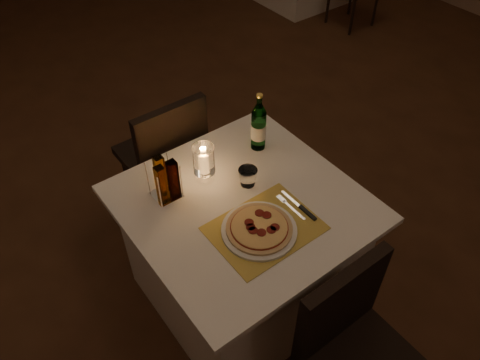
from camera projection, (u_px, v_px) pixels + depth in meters
floor at (218, 230)px, 2.95m from camera, size 8.00×10.00×0.02m
main_table at (242, 251)px, 2.35m from camera, size 1.00×1.00×0.74m
chair_near at (353, 342)px, 1.82m from camera, size 0.42×0.42×0.90m
chair_far at (166, 151)px, 2.63m from camera, size 0.42×0.42×0.90m
placemat at (265, 228)px, 1.98m from camera, size 0.45×0.34×0.00m
plate at (259, 230)px, 1.96m from camera, size 0.32×0.32×0.01m
pizza at (259, 228)px, 1.95m from camera, size 0.28×0.28×0.02m
fork at (289, 206)px, 2.07m from camera, size 0.02×0.18×0.00m
knife at (304, 210)px, 2.05m from camera, size 0.02×0.22×0.01m
tumbler at (248, 177)px, 2.14m from camera, size 0.09×0.09×0.09m
water_bottle at (259, 127)px, 2.28m from camera, size 0.08×0.08×0.31m
hurricane_candle at (204, 161)px, 2.12m from camera, size 0.10×0.10×0.19m
cruet_caddy at (165, 181)px, 2.05m from camera, size 0.12×0.12×0.21m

